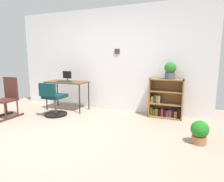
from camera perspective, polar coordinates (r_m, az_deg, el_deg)
The scene contains 10 objects.
ground_plane at distance 3.46m, azimuth -16.71°, elevation -13.37°, with size 6.24×6.24×0.00m, color gray.
wall_back at distance 5.04m, azimuth -1.86°, elevation 9.16°, with size 5.20×0.12×2.57m.
desk at distance 5.09m, azimuth -13.16°, elevation 2.10°, with size 1.08×0.54×0.75m.
monitor at distance 5.15m, azimuth -13.16°, elevation 4.25°, with size 0.25×0.18×0.26m.
keyboard at distance 4.99m, azimuth -13.90°, elevation 2.75°, with size 0.40×0.12×0.02m, color #1F352A.
office_chair at distance 4.65m, azimuth -16.91°, elevation -3.03°, with size 0.52×0.55×0.79m.
rocking_chair at distance 4.98m, azimuth -28.54°, elevation -1.63°, with size 0.42×0.64×0.91m.
bookshelf_low at distance 4.54m, azimuth 15.60°, elevation -2.73°, with size 0.73×0.30×0.88m.
potted_plant_on_shelf at distance 4.39m, azimuth 16.89°, elevation 5.92°, with size 0.25×0.25×0.37m.
potted_plant_floor at distance 3.37m, azimuth 24.56°, elevation -10.96°, with size 0.27×0.27×0.37m.
Camera 1 is at (2.04, -2.46, 1.33)m, focal length 30.80 mm.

